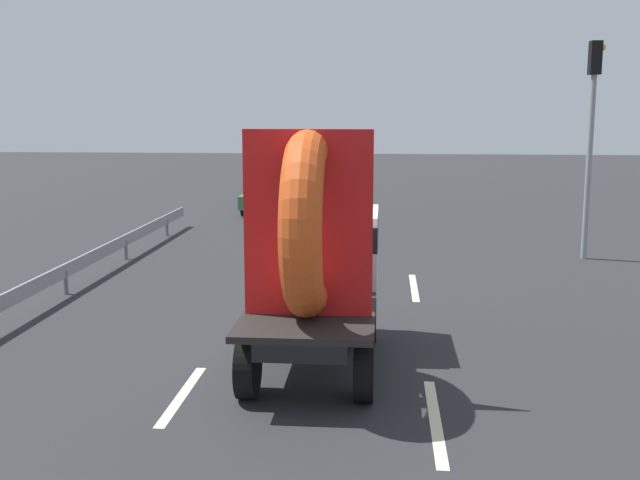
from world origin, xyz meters
TOP-DOWN VIEW (x-y plane):
  - ground_plane at (0.00, 0.00)m, footprint 120.00×120.00m
  - flatbed_truck at (0.14, -0.41)m, footprint 2.02×4.81m
  - distant_sedan at (-3.55, 18.32)m, footprint 1.72×4.02m
  - traffic_light at (6.92, 9.15)m, footprint 0.42×0.36m
  - guardrail at (-6.01, 5.87)m, footprint 0.10×16.54m
  - lane_dash_left_near at (-1.71, -2.17)m, footprint 0.16×2.43m
  - lane_dash_left_far at (-1.71, 5.36)m, footprint 0.16×2.92m
  - lane_dash_right_near at (1.98, -2.78)m, footprint 0.16×3.00m
  - lane_dash_right_far at (1.98, 5.14)m, footprint 0.16×2.81m

SIDE VIEW (x-z plane):
  - ground_plane at x=0.00m, z-range 0.00..0.00m
  - lane_dash_left_near at x=-1.71m, z-range 0.00..0.01m
  - lane_dash_left_far at x=-1.71m, z-range 0.00..0.01m
  - lane_dash_right_near at x=1.98m, z-range 0.00..0.01m
  - lane_dash_right_far at x=1.98m, z-range 0.00..0.01m
  - guardrail at x=-6.01m, z-range 0.18..0.89m
  - distant_sedan at x=-3.55m, z-range 0.05..1.36m
  - flatbed_truck at x=0.14m, z-range -0.13..3.79m
  - traffic_light at x=6.92m, z-range 0.90..6.92m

